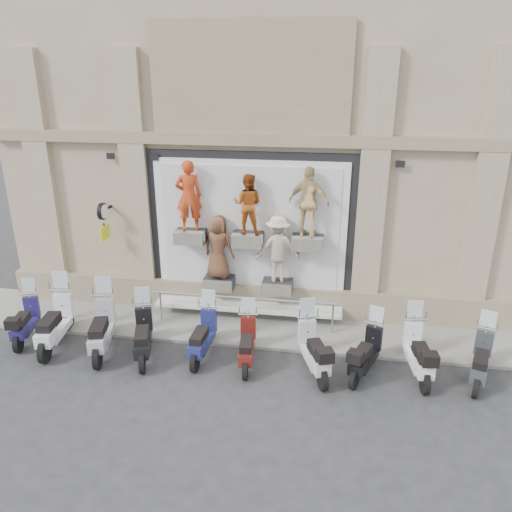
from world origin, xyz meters
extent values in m
plane|color=#2D2D2F|center=(0.00, 0.00, 0.00)|extent=(90.00, 90.00, 0.00)
cube|color=gray|center=(0.00, 2.10, 0.04)|extent=(16.00, 2.20, 0.08)
cube|color=black|center=(0.00, 2.96, 2.40)|extent=(5.60, 0.10, 4.30)
cube|color=white|center=(0.00, 2.90, 2.40)|extent=(5.10, 0.06, 3.90)
cube|color=white|center=(0.00, 2.86, 2.40)|extent=(4.70, 0.04, 3.60)
cube|color=white|center=(0.00, 2.55, 0.42)|extent=(5.10, 0.75, 0.10)
cube|color=#28282B|center=(-1.55, 2.59, 2.33)|extent=(0.80, 0.50, 0.35)
imported|color=#DE4419|center=(-1.55, 2.59, 3.43)|extent=(0.78, 0.63, 1.85)
cube|color=#28282B|center=(0.00, 2.59, 2.33)|extent=(0.80, 0.50, 0.35)
imported|color=brown|center=(0.00, 2.59, 3.28)|extent=(0.79, 0.64, 1.55)
cube|color=#28282B|center=(1.55, 2.59, 2.33)|extent=(0.80, 0.50, 0.35)
imported|color=tan|center=(1.55, 2.59, 3.39)|extent=(1.12, 0.69, 1.77)
cube|color=#28282B|center=(-0.80, 2.59, 1.02)|extent=(0.80, 0.50, 0.35)
imported|color=brown|center=(-0.80, 2.59, 2.07)|extent=(0.96, 0.75, 1.73)
cube|color=#28282B|center=(0.80, 2.59, 1.02)|extent=(0.80, 0.50, 0.35)
imported|color=beige|center=(0.80, 2.59, 2.11)|extent=(1.26, 0.84, 1.82)
cube|color=black|center=(-3.90, 2.72, 2.95)|extent=(0.06, 0.56, 0.06)
cylinder|color=black|center=(-3.90, 2.45, 2.95)|extent=(0.10, 0.46, 0.46)
cube|color=yellow|center=(-3.90, 2.45, 2.35)|extent=(0.04, 0.50, 0.38)
camera|label=1|loc=(2.10, -9.57, 6.57)|focal=35.00mm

